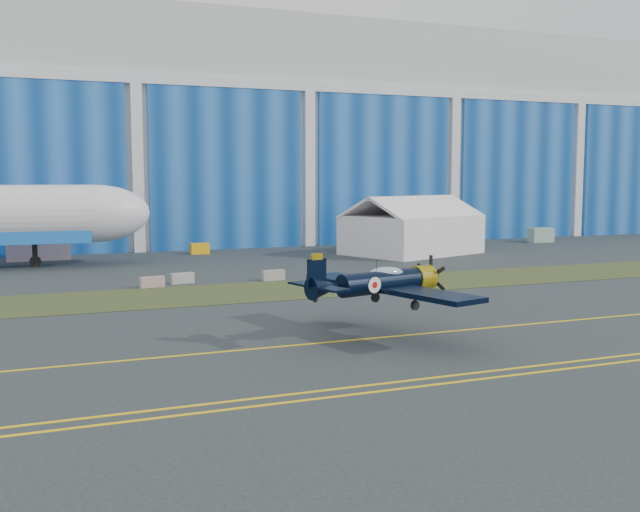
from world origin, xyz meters
name	(u,v)px	position (x,y,z in m)	size (l,w,h in m)	color
ground	(267,328)	(0.00, 0.00, 0.00)	(260.00, 260.00, 0.00)	#2D3436
grass_median	(210,294)	(0.00, 14.00, 0.02)	(260.00, 10.00, 0.02)	#475128
hangar	(113,136)	(0.00, 71.79, 14.96)	(220.00, 45.70, 30.00)	silver
taxiway_centreline	(296,345)	(0.00, -5.00, 0.01)	(200.00, 0.20, 0.02)	yellow
edge_line_near	(374,392)	(0.00, -14.50, 0.01)	(80.00, 0.20, 0.02)	yellow
edge_line_far	(364,386)	(0.00, -13.50, 0.01)	(80.00, 0.20, 0.02)	yellow
warbird	(380,282)	(5.15, -4.80, 3.13)	(13.30, 14.86, 3.76)	black
tent	(412,225)	(29.45, 35.18, 3.42)	(17.55, 15.20, 6.85)	white
shipping_container	(38,247)	(-11.55, 44.79, 1.42)	(6.55, 2.62, 2.84)	silver
tug	(200,249)	(6.25, 44.45, 0.62)	(2.14, 1.34, 1.25)	#FCB20F
gse_box	(541,235)	(53.83, 42.30, 0.99)	(3.30, 1.76, 1.98)	#8AAC95
barrier_a	(152,282)	(-3.56, 19.30, 0.45)	(2.00, 0.60, 0.90)	gray
barrier_b	(182,278)	(-0.77, 20.70, 0.45)	(2.00, 0.60, 0.90)	#9A9B91
barrier_c	(273,275)	(7.03, 19.61, 0.45)	(2.00, 0.60, 0.90)	#9B958A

